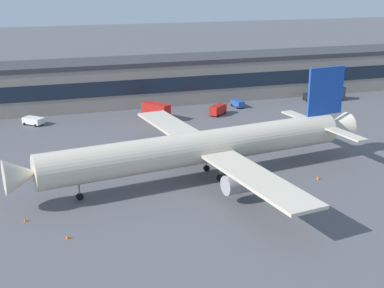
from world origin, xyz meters
The scene contains 12 objects.
ground_plane centered at (0.00, 0.00, 0.00)m, with size 600.00×600.00×0.00m, color #56565B.
terminal_building centered at (0.00, 56.22, 6.05)m, with size 196.86×14.91×12.05m.
airliner centered at (-9.25, -1.93, 5.56)m, with size 64.24×55.29×17.40m.
catering_truck centered at (-8.14, 37.21, 2.29)m, with size 6.36×7.34×4.15m.
pushback_tractor centered at (-36.45, 41.85, 1.05)m, with size 5.26×5.20×1.75m.
stair_truck centered at (45.51, 43.20, 1.98)m, with size 6.22×5.55×3.55m.
crew_van centered at (7.99, 37.10, 1.46)m, with size 5.41×5.01×2.55m.
follow_me_car centered at (15.82, 42.99, 1.09)m, with size 2.43×4.59×1.85m.
baggage_tug centered at (37.75, 44.22, 1.09)m, with size 2.57×3.86×1.85m.
traffic_cone_0 centered at (-39.07, -10.21, 0.28)m, with size 0.45×0.45×0.56m, color #F2590C.
traffic_cone_1 centered at (9.18, -8.84, 0.34)m, with size 0.54×0.54×0.68m, color #F2590C.
traffic_cone_2 centered at (-33.77, -17.22, 0.31)m, with size 0.49×0.49×0.61m, color #F2590C.
Camera 1 is at (-36.75, -80.97, 33.36)m, focal length 48.36 mm.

